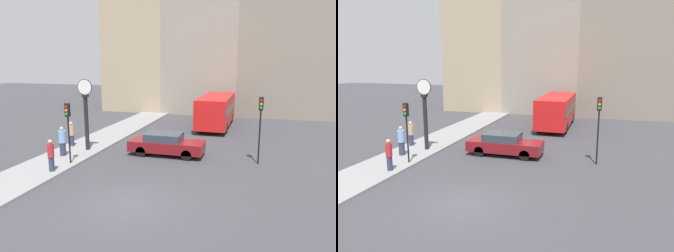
% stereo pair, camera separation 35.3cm
% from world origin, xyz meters
% --- Properties ---
extents(ground_plane, '(120.00, 120.00, 0.00)m').
position_xyz_m(ground_plane, '(0.00, 0.00, 0.00)').
color(ground_plane, '#38383D').
extents(sidewalk_corner, '(3.16, 25.40, 0.11)m').
position_xyz_m(sidewalk_corner, '(-6.40, 10.70, 0.06)').
color(sidewalk_corner, gray).
rests_on(sidewalk_corner, ground_plane).
extents(building_row, '(26.10, 5.00, 19.59)m').
position_xyz_m(building_row, '(0.97, 25.44, 8.65)').
color(building_row, tan).
rests_on(building_row, ground_plane).
extents(sedan_car, '(4.73, 1.76, 1.42)m').
position_xyz_m(sedan_car, '(-0.51, 7.42, 0.72)').
color(sedan_car, maroon).
rests_on(sedan_car, ground_plane).
extents(bus_distant, '(2.58, 8.21, 2.82)m').
position_xyz_m(bus_distant, '(1.28, 17.38, 1.61)').
color(bus_distant, red).
rests_on(bus_distant, ground_plane).
extents(traffic_light_near, '(0.26, 0.24, 3.49)m').
position_xyz_m(traffic_light_near, '(-5.28, 3.98, 2.62)').
color(traffic_light_near, black).
rests_on(traffic_light_near, sidewalk_corner).
extents(traffic_light_far, '(0.26, 0.24, 3.93)m').
position_xyz_m(traffic_light_far, '(5.18, 7.20, 2.80)').
color(traffic_light_far, black).
rests_on(traffic_light_far, ground_plane).
extents(street_clock, '(1.03, 0.34, 4.66)m').
position_xyz_m(street_clock, '(-5.79, 6.86, 2.59)').
color(street_clock, black).
rests_on(street_clock, sidewalk_corner).
extents(pedestrian_blue_stripe, '(0.43, 0.43, 1.83)m').
position_xyz_m(pedestrian_blue_stripe, '(-6.56, 5.18, 1.01)').
color(pedestrian_blue_stripe, '#2D334C').
rests_on(pedestrian_blue_stripe, sidewalk_corner).
extents(pedestrian_red_top, '(0.34, 0.34, 1.73)m').
position_xyz_m(pedestrian_red_top, '(-5.44, 2.46, 0.98)').
color(pedestrian_red_top, '#2D334C').
rests_on(pedestrian_red_top, sidewalk_corner).
extents(pedestrian_tan_coat, '(0.37, 0.37, 1.70)m').
position_xyz_m(pedestrian_tan_coat, '(-7.34, 7.40, 0.96)').
color(pedestrian_tan_coat, '#2D334C').
rests_on(pedestrian_tan_coat, sidewalk_corner).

